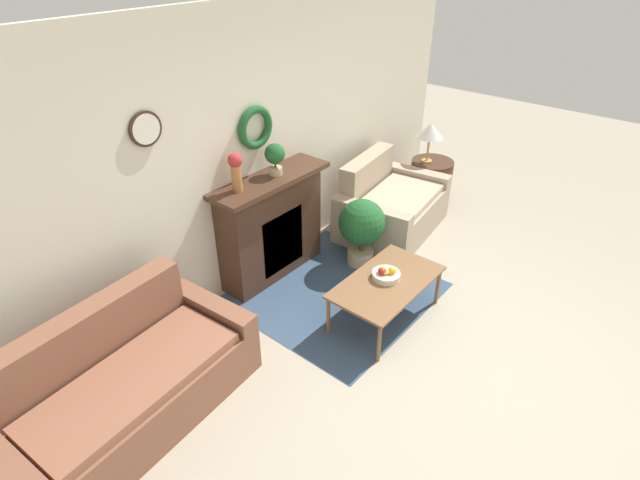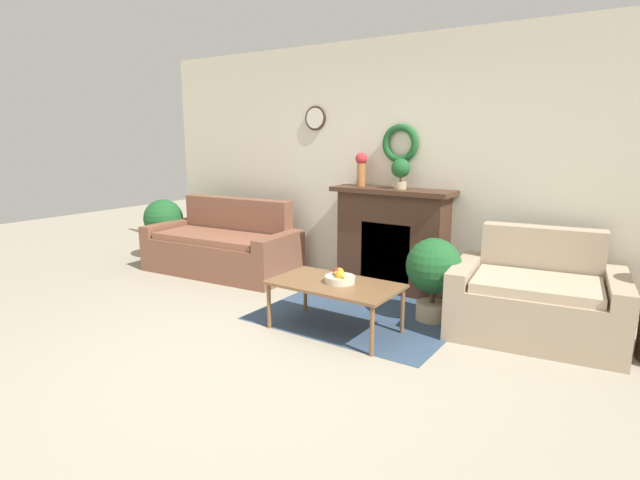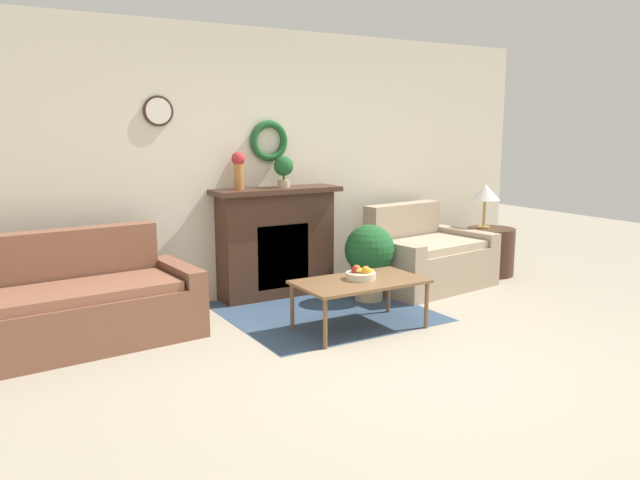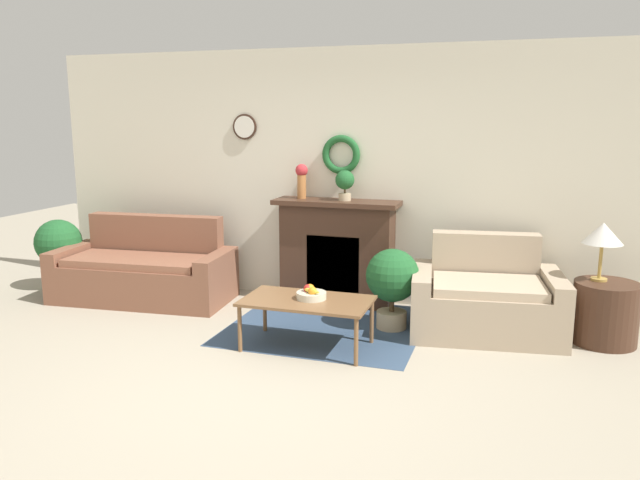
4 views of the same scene
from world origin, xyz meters
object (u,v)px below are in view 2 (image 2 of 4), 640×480
(couch_left, at_px, (223,248))
(vase_on_mantel_left, at_px, (361,167))
(coffee_table, at_px, (335,287))
(potted_plant_on_mantel, at_px, (401,171))
(fruit_bowl, at_px, (340,277))
(loveseat_right, at_px, (536,299))
(potted_plant_floor_by_couch, at_px, (164,221))
(potted_plant_floor_by_loveseat, at_px, (433,270))
(fireplace, at_px, (392,239))

(couch_left, bearing_deg, vase_on_mantel_left, 12.06)
(coffee_table, bearing_deg, couch_left, 158.74)
(vase_on_mantel_left, height_order, potted_plant_on_mantel, vase_on_mantel_left)
(coffee_table, relative_size, fruit_bowl, 4.23)
(vase_on_mantel_left, bearing_deg, couch_left, -163.09)
(couch_left, distance_m, loveseat_right, 3.64)
(loveseat_right, bearing_deg, coffee_table, -155.83)
(couch_left, relative_size, fruit_bowl, 7.51)
(loveseat_right, relative_size, coffee_table, 1.33)
(vase_on_mantel_left, distance_m, potted_plant_on_mantel, 0.48)
(loveseat_right, relative_size, potted_plant_floor_by_couch, 1.79)
(coffee_table, bearing_deg, potted_plant_floor_by_loveseat, 50.05)
(fireplace, bearing_deg, potted_plant_floor_by_loveseat, -40.71)
(loveseat_right, distance_m, fruit_bowl, 1.68)
(couch_left, relative_size, potted_plant_floor_by_loveseat, 2.56)
(loveseat_right, xyz_separation_m, potted_plant_on_mantel, (-1.49, 0.43, 1.01))
(loveseat_right, distance_m, potted_plant_floor_by_couch, 4.81)
(fireplace, relative_size, vase_on_mantel_left, 3.62)
(potted_plant_floor_by_couch, xyz_separation_m, potted_plant_floor_by_loveseat, (3.95, -0.17, -0.05))
(fireplace, height_order, couch_left, fireplace)
(loveseat_right, bearing_deg, couch_left, 173.23)
(potted_plant_on_mantel, bearing_deg, coffee_table, -88.33)
(vase_on_mantel_left, relative_size, potted_plant_on_mantel, 1.16)
(coffee_table, bearing_deg, fireplace, 95.31)
(loveseat_right, xyz_separation_m, potted_plant_floor_by_loveseat, (-0.85, -0.18, 0.17))
(potted_plant_on_mantel, distance_m, potted_plant_floor_by_couch, 3.43)
(potted_plant_on_mantel, height_order, potted_plant_floor_by_couch, potted_plant_on_mantel)
(fireplace, distance_m, coffee_table, 1.36)
(fruit_bowl, relative_size, potted_plant_floor_by_loveseat, 0.34)
(fireplace, bearing_deg, coffee_table, -84.69)
(fireplace, relative_size, potted_plant_floor_by_couch, 1.62)
(coffee_table, bearing_deg, potted_plant_floor_by_couch, 165.08)
(potted_plant_on_mantel, xyz_separation_m, potted_plant_floor_by_loveseat, (0.64, -0.61, -0.84))
(fireplace, distance_m, couch_left, 2.13)
(fruit_bowl, xyz_separation_m, potted_plant_floor_by_couch, (-3.38, 0.86, 0.04))
(fruit_bowl, xyz_separation_m, potted_plant_on_mantel, (-0.07, 1.30, 0.84))
(fruit_bowl, bearing_deg, potted_plant_floor_by_couch, 165.71)
(potted_plant_floor_by_couch, bearing_deg, couch_left, -2.15)
(loveseat_right, height_order, potted_plant_floor_by_loveseat, loveseat_right)
(potted_plant_floor_by_couch, bearing_deg, potted_plant_floor_by_loveseat, -2.49)
(loveseat_right, bearing_deg, vase_on_mantel_left, 159.54)
(vase_on_mantel_left, bearing_deg, coffee_table, -68.90)
(fruit_bowl, distance_m, potted_plant_floor_by_couch, 3.48)
(vase_on_mantel_left, xyz_separation_m, potted_plant_floor_by_loveseat, (1.13, -0.63, -0.86))
(couch_left, xyz_separation_m, vase_on_mantel_left, (1.66, 0.50, 1.03))
(couch_left, distance_m, potted_plant_floor_by_loveseat, 2.79)
(loveseat_right, bearing_deg, potted_plant_on_mantel, 156.30)
(fireplace, xyz_separation_m, couch_left, (-2.06, -0.50, -0.26))
(potted_plant_floor_by_couch, height_order, potted_plant_floor_by_loveseat, potted_plant_floor_by_couch)
(coffee_table, distance_m, potted_plant_floor_by_loveseat, 0.94)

